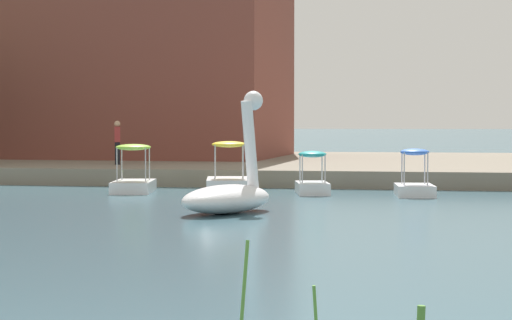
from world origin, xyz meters
name	(u,v)px	position (x,y,z in m)	size (l,w,h in m)	color
shore_bank_far	(381,166)	(0.00, 33.39, 0.29)	(114.64, 19.38, 0.59)	slate
swan_boat	(229,191)	(-3.19, 15.52, 0.52)	(2.59, 3.16, 2.97)	white
pedal_boat_blue	(414,182)	(1.28, 21.34, 0.40)	(1.25, 1.80, 1.41)	white
pedal_boat_teal	(312,180)	(-1.80, 21.59, 0.42)	(1.26, 1.86, 1.32)	white
pedal_boat_yellow	(229,178)	(-4.47, 21.88, 0.43)	(1.80, 2.48, 1.61)	white
pedal_boat_lime	(134,178)	(-7.42, 21.34, 0.45)	(1.51, 2.31, 1.52)	white
tree_broadleaf_behind_dock	(188,70)	(-8.61, 33.35, 4.58)	(5.06, 5.04, 6.27)	#4C3823
tree_broadleaf_left	(89,74)	(-13.72, 34.55, 4.47)	(4.04, 4.07, 6.17)	#423323
person_on_path	(117,141)	(-9.80, 26.91, 1.48)	(0.28, 0.28, 1.67)	black
apartment_block	(63,61)	(-15.35, 35.43, 5.20)	(21.05, 9.77, 9.23)	brown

